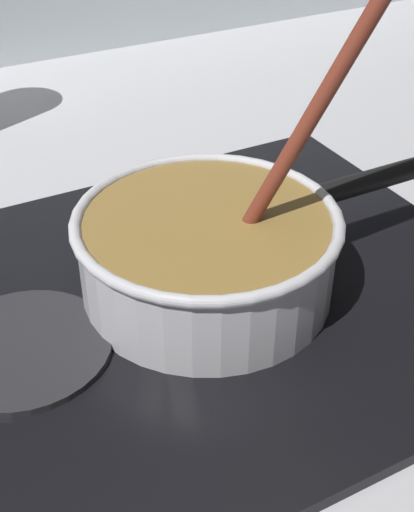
{
  "coord_description": "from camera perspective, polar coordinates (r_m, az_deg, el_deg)",
  "views": [
    {
      "loc": [
        -0.21,
        -0.39,
        0.42
      ],
      "look_at": [
        0.03,
        0.06,
        0.05
      ],
      "focal_mm": 48.62,
      "sensor_mm": 36.0,
      "label": 1
    }
  ],
  "objects": [
    {
      "name": "ground",
      "position": [
        0.62,
        -0.05,
        -9.24
      ],
      "size": [
        2.4,
        1.6,
        0.04
      ],
      "primitive_type": "cube",
      "color": "#B7B7BC"
    },
    {
      "name": "hob_plate",
      "position": [
        0.66,
        0.0,
        -3.23
      ],
      "size": [
        0.56,
        0.48,
        0.01
      ],
      "primitive_type": "cube",
      "color": "black",
      "rests_on": "ground"
    },
    {
      "name": "burner_ring",
      "position": [
        0.65,
        0.0,
        -2.55
      ],
      "size": [
        0.16,
        0.16,
        0.01
      ],
      "primitive_type": "torus",
      "color": "#592D0C",
      "rests_on": "hob_plate"
    },
    {
      "name": "cooking_pan",
      "position": [
        0.63,
        0.17,
        0.48
      ],
      "size": [
        0.37,
        0.24,
        0.33
      ],
      "color": "silver",
      "rests_on": "hob_plate"
    },
    {
      "name": "spare_burner",
      "position": [
        0.61,
        -14.89,
        -7.31
      ],
      "size": [
        0.15,
        0.15,
        0.01
      ],
      "primitive_type": "cylinder",
      "color": "#262628",
      "rests_on": "hob_plate"
    }
  ]
}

